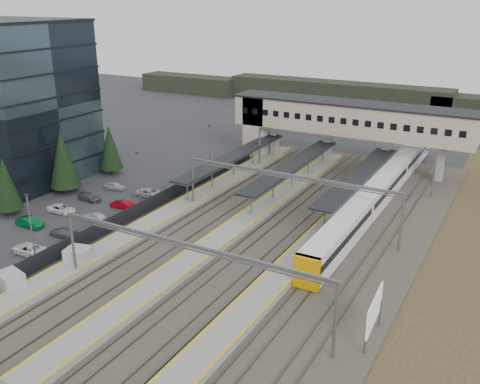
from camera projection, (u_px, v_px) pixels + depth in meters
The scene contains 14 objects.
ground at pixel (141, 250), 61.37m from camera, with size 220.00×220.00×0.00m, color #2B2B2D.
office_building at pixel (2, 100), 83.35m from camera, with size 24.30×18.30×24.30m.
car_park at pixel (23, 238), 63.19m from camera, with size 10.37×44.54×1.29m.
lampposts at pixel (93, 200), 64.53m from camera, with size 0.50×53.25×8.07m.
fence at pixel (125, 217), 68.08m from camera, with size 0.08×90.00×2.00m.
relay_cabin_near at pixel (11, 283), 52.21m from camera, with size 3.06×2.54×2.23m.
relay_cabin_far at pixel (79, 258), 57.04m from camera, with size 3.00×2.68×2.35m.
rail_corridor at pixel (233, 249), 61.14m from camera, with size 34.00×90.00×0.92m.
canopies at pixel (292, 165), 79.01m from camera, with size 23.10×30.00×3.28m.
footbridge at pixel (333, 120), 89.63m from camera, with size 40.40×6.40×11.20m.
gantries at pixel (245, 213), 56.32m from camera, with size 28.40×62.28×7.17m.
train at pixel (381, 189), 75.16m from camera, with size 2.71×56.53×3.41m.
billboard at pixel (374, 312), 44.24m from camera, with size 0.44×5.31×4.39m.
treeline_far at pixel (470, 107), 125.34m from camera, with size 170.00×19.00×7.00m.
Camera 1 is at (36.73, -42.84, 27.52)m, focal length 40.00 mm.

